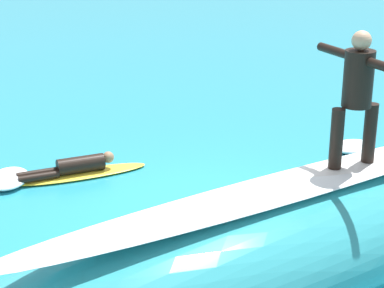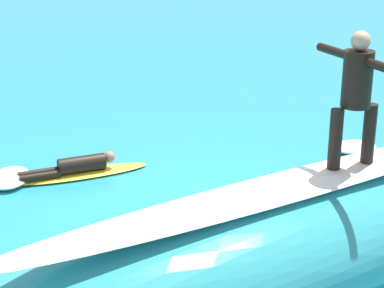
% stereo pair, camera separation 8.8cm
% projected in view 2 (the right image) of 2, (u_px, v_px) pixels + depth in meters
% --- Properties ---
extents(ground_plane, '(120.00, 120.00, 0.00)m').
position_uv_depth(ground_plane, '(207.00, 215.00, 10.43)').
color(ground_plane, teal).
extents(wave_crest, '(8.84, 4.30, 1.44)m').
position_uv_depth(wave_crest, '(281.00, 246.00, 8.04)').
color(wave_crest, teal).
rests_on(wave_crest, ground_plane).
extents(wave_foam_lip, '(7.24, 2.60, 0.08)m').
position_uv_depth(wave_foam_lip, '(284.00, 187.00, 7.78)').
color(wave_foam_lip, white).
rests_on(wave_foam_lip, wave_crest).
extents(surfboard_riding, '(2.12, 0.75, 0.09)m').
position_uv_depth(surfboard_riding, '(350.00, 169.00, 8.29)').
color(surfboard_riding, silver).
rests_on(surfboard_riding, wave_crest).
extents(surfer_riding, '(0.65, 1.56, 1.65)m').
position_uv_depth(surfer_riding, '(356.00, 89.00, 7.95)').
color(surfer_riding, black).
rests_on(surfer_riding, surfboard_riding).
extents(surfboard_paddling, '(2.41, 0.74, 0.07)m').
position_uv_depth(surfboard_paddling, '(82.00, 174.00, 11.92)').
color(surfboard_paddling, yellow).
rests_on(surfboard_paddling, ground_plane).
extents(surfer_paddling, '(1.71, 0.44, 0.31)m').
position_uv_depth(surfer_paddling, '(75.00, 166.00, 11.81)').
color(surfer_paddling, black).
rests_on(surfer_paddling, surfboard_paddling).
extents(foam_patch_near, '(0.92, 1.14, 0.18)m').
position_uv_depth(foam_patch_near, '(9.00, 178.00, 11.60)').
color(foam_patch_near, white).
rests_on(foam_patch_near, ground_plane).
extents(foam_patch_mid, '(0.97, 0.80, 0.16)m').
position_uv_depth(foam_patch_mid, '(355.00, 147.00, 13.06)').
color(foam_patch_mid, white).
rests_on(foam_patch_mid, ground_plane).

